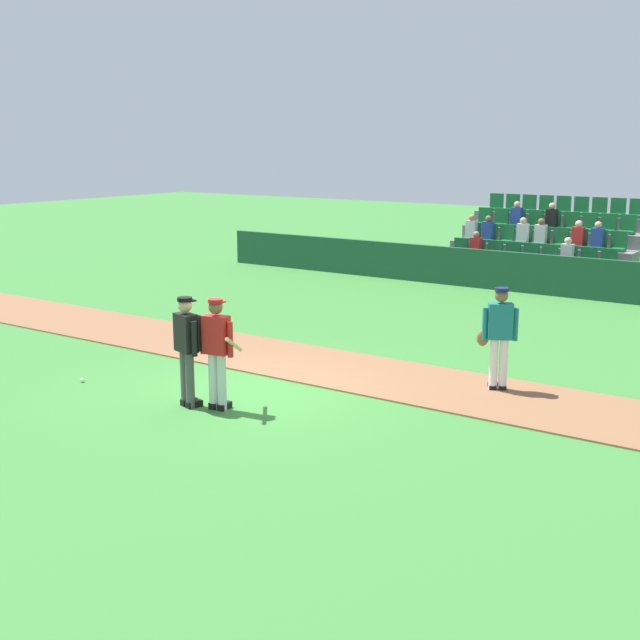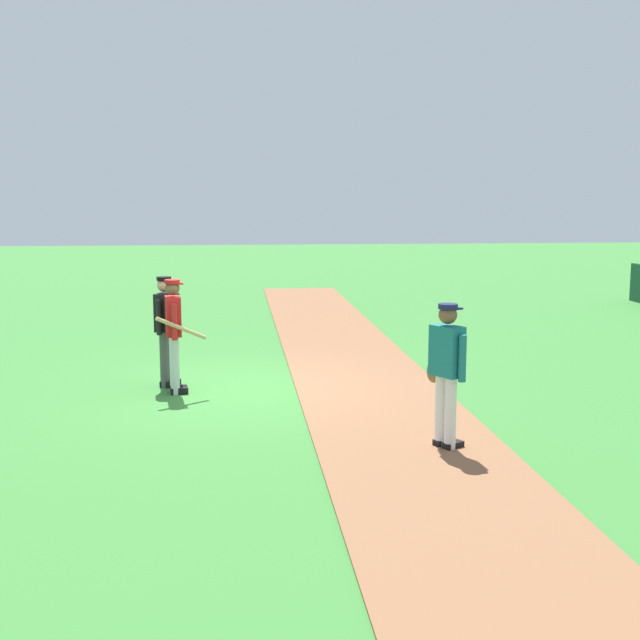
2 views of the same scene
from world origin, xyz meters
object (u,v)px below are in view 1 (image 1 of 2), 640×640
Objects in this scene: umpire_home_plate at (187,345)px; baseball at (82,380)px; batter_red_jersey at (217,349)px; runner_teal_jersey at (499,335)px.

umpire_home_plate is 23.78× the size of baseball.
batter_red_jersey and umpire_home_plate have the same top height.
baseball is (-2.47, -0.08, -0.96)m from umpire_home_plate.
umpire_home_plate is at bearing -135.75° from runner_teal_jersey.
batter_red_jersey is 23.78× the size of baseball.
umpire_home_plate is 2.66m from baseball.
baseball is at bearing -175.53° from batter_red_jersey.
baseball is at bearing -178.15° from umpire_home_plate.
runner_teal_jersey is at bearing 30.71° from baseball.
umpire_home_plate is at bearing -162.63° from batter_red_jersey.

